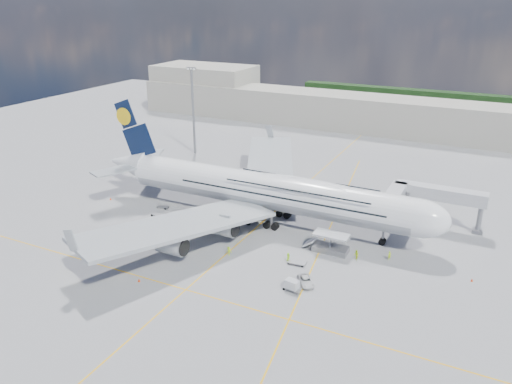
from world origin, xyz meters
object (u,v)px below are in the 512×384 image
at_px(dolly_row_a, 159,215).
at_px(crew_loader, 356,255).
at_px(airliner, 266,190).
at_px(cone_tail, 110,199).
at_px(cargo_loader, 330,245).
at_px(cone_wing_left_inner, 268,190).
at_px(baggage_tug, 188,227).
at_px(dolly_row_c, 180,241).
at_px(catering_truck_outer, 265,168).
at_px(crew_nose, 390,256).
at_px(dolly_back, 163,207).
at_px(dolly_nose_far, 292,285).
at_px(dolly_row_b, 173,241).
at_px(catering_truck_inner, 246,179).
at_px(dolly_nose_near, 297,262).
at_px(cone_wing_right_inner, 173,232).
at_px(crew_van, 288,257).
at_px(cone_wing_left_outer, 281,175).
at_px(cone_wing_right_outer, 139,280).
at_px(cone_nose, 472,280).
at_px(crew_wing, 169,232).
at_px(service_van, 306,281).
at_px(crew_tug, 229,251).

bearing_deg(dolly_row_a, crew_loader, 14.68).
relative_size(airliner, cone_tail, 132.05).
relative_size(cargo_loader, cone_wing_left_inner, 13.60).
relative_size(baggage_tug, cone_tail, 4.64).
xyz_separation_m(dolly_row_c, cone_wing_left_inner, (3.22, 32.99, -0.63)).
bearing_deg(catering_truck_outer, crew_nose, -18.43).
xyz_separation_m(dolly_back, crew_loader, (45.48, -3.89, 0.68)).
bearing_deg(dolly_nose_far, crew_loader, 74.37).
xyz_separation_m(crew_nose, cone_wing_left_inner, (-34.02, 21.00, -0.53)).
relative_size(dolly_row_b, catering_truck_inner, 0.36).
bearing_deg(dolly_back, dolly_row_a, -77.38).
bearing_deg(cone_wing_left_inner, cargo_loader, -44.29).
relative_size(catering_truck_outer, crew_loader, 3.98).
height_order(dolly_nose_near, cone_tail, cone_tail).
xyz_separation_m(dolly_row_b, cone_wing_left_inner, (4.42, 33.49, -0.57)).
relative_size(cone_wing_right_inner, cone_tail, 0.91).
relative_size(crew_van, cone_wing_left_inner, 2.71).
relative_size(cone_wing_left_outer, cone_wing_right_outer, 1.05).
bearing_deg(cone_wing_right_outer, dolly_row_a, 119.60).
bearing_deg(catering_truck_inner, dolly_nose_far, -80.69).
height_order(airliner, dolly_row_c, airliner).
relative_size(catering_truck_outer, crew_van, 4.54).
height_order(cone_nose, cone_wing_left_outer, cone_wing_left_outer).
relative_size(catering_truck_outer, crew_nose, 4.62).
distance_m(cargo_loader, crew_wing, 31.68).
xyz_separation_m(dolly_row_a, crew_van, (32.81, -5.74, 0.48)).
bearing_deg(airliner, crew_nose, -11.10).
bearing_deg(catering_truck_inner, dolly_row_c, -111.50).
height_order(airliner, crew_wing, airliner).
distance_m(dolly_back, cone_nose, 64.95).
xyz_separation_m(catering_truck_outer, crew_loader, (34.22, -33.77, -1.02)).
bearing_deg(cone_tail, cone_wing_left_outer, 48.11).
height_order(crew_wing, crew_van, crew_van).
bearing_deg(airliner, catering_truck_outer, 115.72).
bearing_deg(baggage_tug, dolly_row_b, -101.88).
height_order(cargo_loader, dolly_row_a, cargo_loader).
height_order(airliner, cargo_loader, airliner).
bearing_deg(cone_wing_left_inner, dolly_back, -130.27).
xyz_separation_m(crew_loader, cone_wing_left_inner, (-28.64, 23.78, -0.67)).
distance_m(dolly_nose_far, service_van, 3.04).
bearing_deg(airliner, dolly_row_c, -119.93).
distance_m(baggage_tug, crew_nose, 39.82).
distance_m(dolly_nose_near, cone_wing_left_outer, 46.24).
xyz_separation_m(dolly_nose_far, crew_tug, (-14.87, 5.70, -0.13)).
height_order(catering_truck_outer, cone_wing_left_inner, catering_truck_outer).
bearing_deg(cone_nose, dolly_row_c, -168.21).
distance_m(dolly_nose_near, cone_tail, 51.07).
xyz_separation_m(service_van, cone_wing_left_inner, (-23.43, 35.44, -0.30)).
bearing_deg(crew_tug, dolly_row_c, 170.57).
distance_m(dolly_row_c, cone_nose, 52.38).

